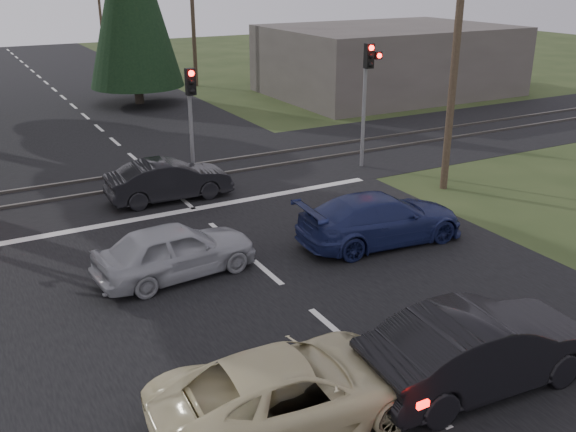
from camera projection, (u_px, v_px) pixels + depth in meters
ground at (330, 326)px, 13.91m from camera, size 120.00×120.00×0.00m
road at (175, 193)px, 22.08m from camera, size 14.00×100.00×0.01m
rail_corridor at (157, 178)px, 23.72m from camera, size 120.00×8.00×0.01m
stop_line at (194, 209)px, 20.61m from camera, size 13.00×0.35×0.00m
rail_near at (164, 182)px, 23.05m from camera, size 120.00×0.12×0.10m
rail_far at (150, 171)px, 24.36m from camera, size 120.00×0.12×0.10m
traffic_signal_right at (368, 81)px, 23.84m from camera, size 0.68×0.48×4.70m
traffic_signal_center at (191, 106)px, 22.07m from camera, size 0.32×0.48×4.10m
utility_pole_near at (456, 51)px, 20.91m from camera, size 1.80×0.26×9.00m
utility_pole_mid at (193, 11)px, 40.54m from camera, size 1.80×0.26×9.00m
building_right at (388, 60)px, 39.24m from camera, size 14.00×10.00×4.00m
cream_coupe at (291, 390)px, 10.71m from camera, size 4.87×2.44×1.32m
dark_hatchback at (481, 348)px, 11.70m from camera, size 4.78×1.96×1.54m
silver_car at (175, 250)px, 15.94m from camera, size 4.20×2.01×1.39m
blue_sedan at (381, 219)px, 17.93m from camera, size 4.97×2.32×1.40m
dark_car_far at (169, 180)px, 21.28m from camera, size 4.12×1.53×1.35m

